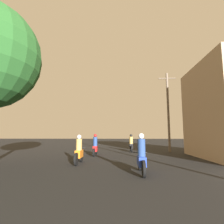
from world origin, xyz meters
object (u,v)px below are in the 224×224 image
(motorcycle_red, at_px, (95,147))
(utility_pole_far, at_px, (168,110))
(motorcycle_black, at_px, (131,145))
(motorcycle_orange, at_px, (79,152))
(motorcycle_blue, at_px, (141,158))

(motorcycle_red, xyz_separation_m, utility_pole_far, (6.41, 2.64, 3.19))
(motorcycle_black, bearing_deg, motorcycle_red, -133.03)
(motorcycle_red, xyz_separation_m, motorcycle_black, (2.95, 2.93, -0.01))
(motorcycle_orange, relative_size, motorcycle_red, 0.97)
(motorcycle_black, bearing_deg, motorcycle_blue, -88.85)
(utility_pole_far, bearing_deg, motorcycle_black, 175.12)
(motorcycle_blue, distance_m, utility_pole_far, 10.02)
(motorcycle_blue, relative_size, motorcycle_black, 1.00)
(motorcycle_red, height_order, utility_pole_far, utility_pole_far)
(motorcycle_black, distance_m, utility_pole_far, 4.72)
(motorcycle_red, bearing_deg, motorcycle_orange, -96.65)
(motorcycle_red, height_order, motorcycle_black, motorcycle_red)
(motorcycle_orange, xyz_separation_m, motorcycle_red, (0.37, 3.83, 0.02))
(motorcycle_blue, xyz_separation_m, utility_pole_far, (3.62, 8.78, 3.20))
(motorcycle_red, bearing_deg, utility_pole_far, 21.19)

